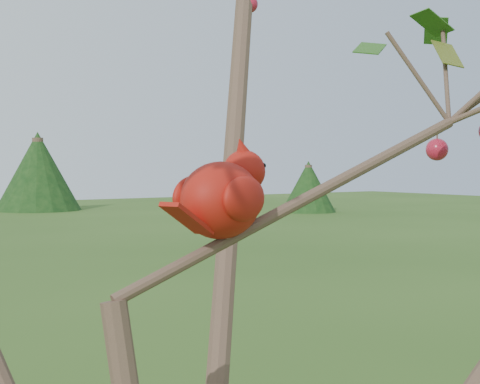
{
  "coord_description": "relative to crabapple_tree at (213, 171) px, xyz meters",
  "views": [
    {
      "loc": [
        -0.45,
        -0.78,
        2.13
      ],
      "look_at": [
        0.16,
        0.11,
        2.09
      ],
      "focal_mm": 55.0,
      "sensor_mm": 36.0,
      "label": 1
    }
  ],
  "objects": [
    {
      "name": "crabapple_tree",
      "position": [
        0.0,
        0.0,
        0.0
      ],
      "size": [
        2.35,
        2.05,
        2.95
      ],
      "color": "#483226",
      "rests_on": "ground"
    },
    {
      "name": "cardinal",
      "position": [
        0.09,
        0.11,
        -0.04
      ],
      "size": [
        0.22,
        0.15,
        0.16
      ],
      "rotation": [
        0.0,
        0.0,
        0.4
      ],
      "color": "#9D170D",
      "rests_on": "ground"
    }
  ]
}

